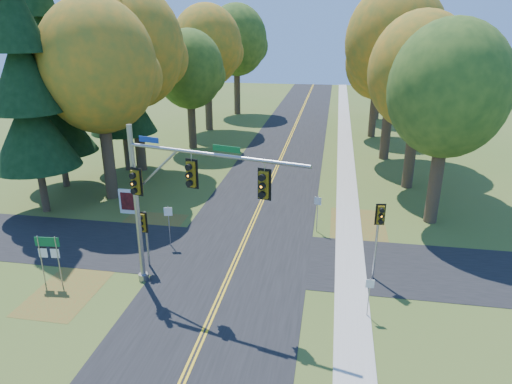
% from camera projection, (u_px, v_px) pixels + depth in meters
% --- Properties ---
extents(ground, '(160.00, 160.00, 0.00)m').
position_uv_depth(ground, '(231.00, 273.00, 23.91)').
color(ground, '#41591F').
rests_on(ground, ground).
extents(road_main, '(8.00, 160.00, 0.02)m').
position_uv_depth(road_main, '(231.00, 272.00, 23.91)').
color(road_main, black).
rests_on(road_main, ground).
extents(road_cross, '(60.00, 6.00, 0.02)m').
position_uv_depth(road_cross, '(238.00, 255.00, 25.76)').
color(road_cross, black).
rests_on(road_cross, ground).
extents(centerline_left, '(0.10, 160.00, 0.01)m').
position_uv_depth(centerline_left, '(229.00, 272.00, 23.92)').
color(centerline_left, gold).
rests_on(centerline_left, road_main).
extents(centerline_right, '(0.10, 160.00, 0.01)m').
position_uv_depth(centerline_right, '(232.00, 272.00, 23.89)').
color(centerline_right, gold).
rests_on(centerline_right, road_main).
extents(sidewalk_east, '(1.60, 160.00, 0.06)m').
position_uv_depth(sidewalk_east, '(351.00, 283.00, 22.91)').
color(sidewalk_east, '#9E998E').
rests_on(sidewalk_east, ground).
extents(leaf_patch_w_near, '(4.00, 6.00, 0.00)m').
position_uv_depth(leaf_patch_w_near, '(144.00, 231.00, 28.65)').
color(leaf_patch_w_near, brown).
rests_on(leaf_patch_w_near, ground).
extents(leaf_patch_e, '(3.50, 8.00, 0.00)m').
position_uv_depth(leaf_patch_e, '(359.00, 233.00, 28.37)').
color(leaf_patch_e, brown).
rests_on(leaf_patch_e, ground).
extents(leaf_patch_w_far, '(3.00, 5.00, 0.00)m').
position_uv_depth(leaf_patch_w_far, '(68.00, 290.00, 22.34)').
color(leaf_patch_w_far, brown).
rests_on(leaf_patch_w_far, ground).
extents(tree_w_a, '(8.00, 8.00, 14.15)m').
position_uv_depth(tree_w_a, '(99.00, 67.00, 31.07)').
color(tree_w_a, '#38281C').
rests_on(tree_w_a, ground).
extents(tree_e_a, '(7.20, 7.20, 12.73)m').
position_uv_depth(tree_e_a, '(449.00, 90.00, 27.21)').
color(tree_e_a, '#38281C').
rests_on(tree_e_a, ground).
extents(tree_w_b, '(8.60, 8.60, 15.38)m').
position_uv_depth(tree_w_b, '(133.00, 48.00, 37.24)').
color(tree_w_b, '#38281C').
rests_on(tree_w_b, ground).
extents(tree_e_b, '(7.60, 7.60, 13.33)m').
position_uv_depth(tree_e_b, '(421.00, 72.00, 33.46)').
color(tree_e_b, '#38281C').
rests_on(tree_e_b, ground).
extents(tree_w_c, '(6.80, 6.80, 11.91)m').
position_uv_depth(tree_w_c, '(190.00, 70.00, 45.29)').
color(tree_w_c, '#38281C').
rests_on(tree_w_c, ground).
extents(tree_e_c, '(8.80, 8.80, 15.79)m').
position_uv_depth(tree_e_c, '(396.00, 43.00, 40.52)').
color(tree_e_c, '#38281C').
rests_on(tree_e_c, ground).
extents(tree_w_d, '(8.20, 8.20, 14.56)m').
position_uv_depth(tree_w_d, '(207.00, 46.00, 52.80)').
color(tree_w_d, '#38281C').
rests_on(tree_w_d, ground).
extents(tree_e_d, '(7.00, 7.00, 12.32)m').
position_uv_depth(tree_e_d, '(378.00, 63.00, 49.94)').
color(tree_e_d, '#38281C').
rests_on(tree_e_d, ground).
extents(tree_w_e, '(8.40, 8.40, 14.97)m').
position_uv_depth(tree_w_e, '(237.00, 41.00, 62.58)').
color(tree_w_e, '#38281C').
rests_on(tree_w_e, ground).
extents(tree_e_e, '(7.80, 7.80, 13.74)m').
position_uv_depth(tree_e_e, '(382.00, 49.00, 59.31)').
color(tree_e_e, '#38281C').
rests_on(tree_e_e, ground).
extents(pine_a, '(5.60, 5.60, 19.48)m').
position_uv_depth(pine_a, '(24.00, 76.00, 28.59)').
color(pine_a, '#38281C').
rests_on(pine_a, ground).
extents(pine_b, '(5.60, 5.60, 17.31)m').
position_uv_depth(pine_b, '(51.00, 82.00, 33.81)').
color(pine_b, '#38281C').
rests_on(pine_b, ground).
extents(pine_c, '(5.60, 5.60, 20.56)m').
position_uv_depth(pine_c, '(117.00, 57.00, 37.41)').
color(pine_c, '#38281C').
rests_on(pine_c, ground).
extents(traffic_mast, '(8.60, 2.44, 8.02)m').
position_uv_depth(traffic_mast, '(173.00, 191.00, 20.58)').
color(traffic_mast, gray).
rests_on(traffic_mast, ground).
extents(east_signal_pole, '(0.48, 0.56, 4.20)m').
position_uv_depth(east_signal_pole, '(379.00, 223.00, 22.11)').
color(east_signal_pole, '#92949A').
rests_on(east_signal_pole, ground).
extents(ped_signal_pole, '(0.51, 0.59, 3.22)m').
position_uv_depth(ped_signal_pole, '(144.00, 226.00, 23.62)').
color(ped_signal_pole, gray).
rests_on(ped_signal_pole, ground).
extents(route_sign_cluster, '(1.23, 0.17, 2.64)m').
position_uv_depth(route_sign_cluster, '(48.00, 251.00, 22.25)').
color(route_sign_cluster, gray).
rests_on(route_sign_cluster, ground).
extents(info_kiosk, '(1.26, 0.21, 1.74)m').
position_uv_depth(info_kiosk, '(128.00, 202.00, 31.08)').
color(info_kiosk, white).
rests_on(info_kiosk, ground).
extents(reg_sign_e_north, '(0.43, 0.21, 2.38)m').
position_uv_depth(reg_sign_e_north, '(318.00, 207.00, 28.09)').
color(reg_sign_e_north, gray).
rests_on(reg_sign_e_north, ground).
extents(reg_sign_e_south, '(0.37, 0.07, 1.94)m').
position_uv_depth(reg_sign_e_south, '(369.00, 291.00, 19.88)').
color(reg_sign_e_south, gray).
rests_on(reg_sign_e_south, ground).
extents(reg_sign_w, '(0.47, 0.14, 2.49)m').
position_uv_depth(reg_sign_w, '(169.00, 219.00, 26.28)').
color(reg_sign_w, gray).
rests_on(reg_sign_w, ground).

